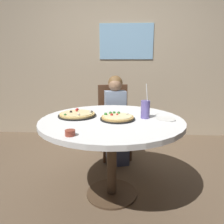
% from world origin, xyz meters
% --- Properties ---
extents(ground_plane, '(8.00, 8.00, 0.00)m').
position_xyz_m(ground_plane, '(0.00, 0.00, 0.00)').
color(ground_plane, brown).
extents(wall_with_window, '(5.20, 0.14, 2.90)m').
position_xyz_m(wall_with_window, '(0.00, 1.86, 1.45)').
color(wall_with_window, tan).
rests_on(wall_with_window, ground_plane).
extents(dining_table, '(1.26, 1.26, 0.75)m').
position_xyz_m(dining_table, '(0.00, 0.00, 0.66)').
color(dining_table, white).
rests_on(dining_table, ground_plane).
extents(chair_wooden, '(0.48, 0.48, 0.95)m').
position_xyz_m(chair_wooden, '(-0.02, 0.96, 0.53)').
color(chair_wooden, brown).
rests_on(chair_wooden, ground_plane).
extents(diner_child, '(0.33, 0.43, 1.08)m').
position_xyz_m(diner_child, '(0.02, 0.78, 0.48)').
color(diner_child, '#3F4766').
rests_on(diner_child, ground_plane).
extents(pizza_veggie, '(0.31, 0.31, 0.05)m').
position_xyz_m(pizza_veggie, '(0.05, -0.02, 0.77)').
color(pizza_veggie, black).
rests_on(pizza_veggie, dining_table).
extents(pizza_cheese, '(0.35, 0.35, 0.05)m').
position_xyz_m(pizza_cheese, '(-0.32, 0.08, 0.77)').
color(pizza_cheese, black).
rests_on(pizza_cheese, dining_table).
extents(soda_cup, '(0.08, 0.08, 0.31)m').
position_xyz_m(soda_cup, '(0.30, 0.04, 0.83)').
color(soda_cup, '#6659A5').
rests_on(soda_cup, dining_table).
extents(sauce_bowl, '(0.07, 0.07, 0.04)m').
position_xyz_m(sauce_bowl, '(-0.26, -0.47, 0.77)').
color(sauce_bowl, brown).
rests_on(sauce_bowl, dining_table).
extents(plate_small, '(0.18, 0.18, 0.01)m').
position_xyz_m(plate_small, '(0.46, -0.01, 0.76)').
color(plate_small, white).
rests_on(plate_small, dining_table).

